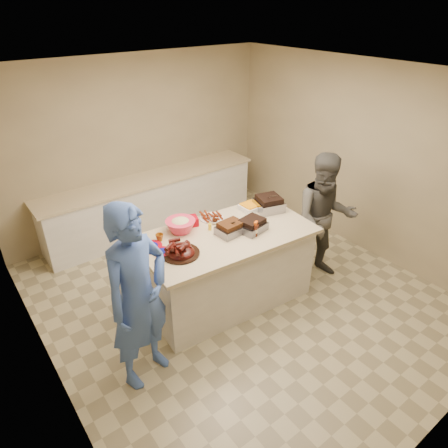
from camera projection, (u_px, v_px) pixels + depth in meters
room at (237, 295)px, 5.18m from camera, size 4.50×5.00×2.70m
back_counter at (153, 203)px, 6.48m from camera, size 3.60×0.64×0.90m
island at (226, 298)px, 5.12m from camera, size 2.13×1.24×0.97m
rib_platter at (181, 254)px, 4.26m from camera, size 0.45×0.45×0.16m
pulled_pork_tray at (231, 234)px, 4.64m from camera, size 0.33×0.26×0.10m
brisket_tray at (252, 230)px, 4.70m from camera, size 0.35×0.31×0.09m
roasting_pan at (268, 210)px, 5.16m from camera, size 0.40×0.40×0.13m
coleslaw_bowl at (181, 231)px, 4.69m from camera, size 0.38×0.38×0.24m
sausage_plate at (212, 218)px, 4.95m from camera, size 0.35×0.35×0.05m
mac_cheese_dish at (253, 209)px, 5.18m from camera, size 0.33×0.24×0.09m
bbq_bottle_a at (255, 236)px, 4.59m from camera, size 0.07×0.07×0.18m
bbq_bottle_b at (256, 234)px, 4.63m from camera, size 0.06×0.06×0.17m
mustard_bottle at (210, 230)px, 4.71m from camera, size 0.04×0.04×0.11m
sauce_bowl at (215, 223)px, 4.86m from camera, size 0.14×0.05×0.13m
plate_stack_large at (151, 248)px, 4.37m from camera, size 0.27×0.27×0.03m
plate_stack_small at (163, 253)px, 4.28m from camera, size 0.21×0.21×0.03m
plastic_cup at (160, 241)px, 4.50m from camera, size 0.10×0.09×0.09m
basket_stack at (189, 225)px, 4.81m from camera, size 0.24×0.21×0.10m
guest_blue at (148, 370)px, 4.13m from camera, size 1.26×2.05×0.46m
guest_gray at (316, 273)px, 5.60m from camera, size 1.68×1.91×0.66m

